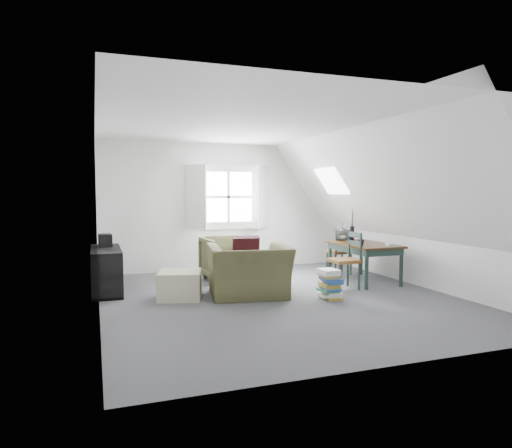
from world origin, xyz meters
name	(u,v)px	position (x,y,z in m)	size (l,w,h in m)	color
floor	(280,298)	(0.00, 0.00, 0.00)	(5.50, 5.50, 0.00)	#48484D
ceiling	(281,125)	(0.00, 0.00, 2.50)	(5.50, 5.50, 0.00)	white
wall_back	(228,207)	(0.00, 2.75, 1.25)	(5.00, 5.00, 0.00)	silver
wall_front	(400,227)	(0.00, -2.75, 1.25)	(5.00, 5.00, 0.00)	silver
wall_left	(97,216)	(-2.50, 0.00, 1.25)	(5.50, 5.50, 0.00)	silver
wall_right	(422,210)	(2.50, 0.00, 1.25)	(5.50, 5.50, 0.00)	silver
slope_left	(172,175)	(-1.55, 0.00, 1.78)	(5.50, 5.50, 0.00)	white
slope_right	(373,178)	(1.55, 0.00, 1.78)	(5.50, 5.50, 0.00)	white
dormer_window	(229,197)	(0.00, 2.68, 1.45)	(1.71, 0.35, 1.30)	white
skylight	(332,181)	(1.55, 1.30, 1.75)	(0.55, 0.75, 0.04)	white
armchair_near	(249,296)	(-0.39, 0.26, 0.00)	(1.18, 1.03, 0.76)	#464726
armchair_far	(228,280)	(-0.34, 1.54, 0.00)	(0.83, 0.85, 0.77)	#464726
throw_pillow	(246,249)	(-0.39, 0.41, 0.69)	(0.40, 0.11, 0.40)	#370F18
ottoman	(180,285)	(-1.38, 0.47, 0.20)	(0.60, 0.60, 0.40)	tan
dining_table	(364,248)	(1.85, 0.67, 0.58)	(0.80, 1.33, 0.67)	black
demijohn	(343,234)	(1.70, 1.12, 0.80)	(0.23, 0.23, 0.32)	silver
vase_twigs	(352,232)	(1.95, 1.22, 0.81)	(0.08, 0.09, 0.63)	black
cup	(361,246)	(1.60, 0.37, 0.67)	(0.11, 0.11, 0.10)	black
paper_box	(390,245)	(2.05, 0.22, 0.69)	(0.12, 0.08, 0.04)	white
dining_chair_far	(340,251)	(1.79, 1.38, 0.45)	(0.40, 0.40, 0.85)	brown
dining_chair_near	(346,259)	(1.25, 0.24, 0.47)	(0.43, 0.43, 0.91)	brown
media_shelf	(106,273)	(-2.38, 1.27, 0.31)	(0.44, 1.32, 0.68)	black
electronics_box	(105,241)	(-2.38, 1.56, 0.77)	(0.19, 0.27, 0.22)	black
magazine_stack	(330,284)	(0.67, -0.27, 0.22)	(0.32, 0.38, 0.43)	#B29933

